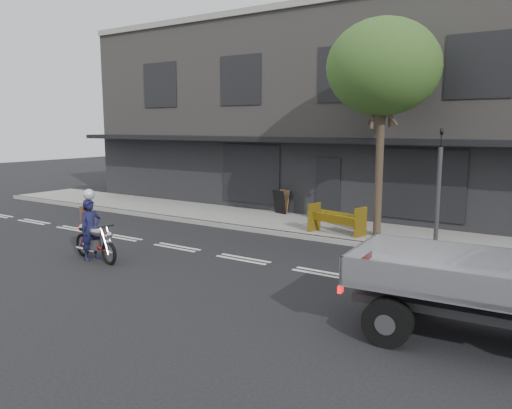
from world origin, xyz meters
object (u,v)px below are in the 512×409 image
at_px(construction_barrier, 333,220).
at_px(motorcycle, 95,241).
at_px(traffic_light_pole, 438,196).
at_px(rider, 91,229).
at_px(street_tree, 383,68).
at_px(sandwich_board, 279,202).

bearing_deg(construction_barrier, motorcycle, -126.77).
bearing_deg(traffic_light_pole, rider, -143.72).
xyz_separation_m(rider, construction_barrier, (4.44, 5.74, -0.19)).
relative_size(traffic_light_pole, construction_barrier, 2.04).
bearing_deg(motorcycle, rider, -171.48).
relative_size(traffic_light_pole, motorcycle, 1.79).
height_order(rider, construction_barrier, rider).
relative_size(street_tree, construction_barrier, 3.92).
xyz_separation_m(construction_barrier, sandwich_board, (-3.40, 2.35, -0.02)).
xyz_separation_m(motorcycle, sandwich_board, (0.89, 8.09, 0.09)).
bearing_deg(street_tree, sandwich_board, 160.12).
height_order(street_tree, traffic_light_pole, street_tree).
bearing_deg(motorcycle, sandwich_board, 92.27).
relative_size(street_tree, rider, 4.12).
bearing_deg(traffic_light_pole, motorcycle, -143.17).
distance_m(motorcycle, construction_barrier, 7.17).
bearing_deg(rider, sandwich_board, 1.22).
distance_m(street_tree, rider, 9.64).
bearing_deg(construction_barrier, sandwich_board, 145.30).
bearing_deg(sandwich_board, construction_barrier, -19.70).
xyz_separation_m(street_tree, construction_barrier, (-1.17, -0.70, -4.65)).
bearing_deg(rider, traffic_light_pole, -45.17).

